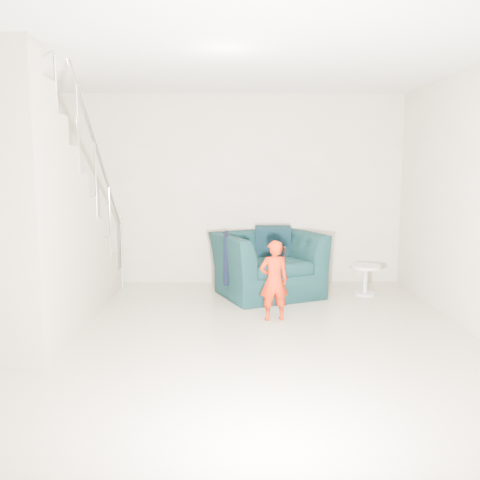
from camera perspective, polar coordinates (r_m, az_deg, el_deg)
name	(u,v)px	position (r m, az deg, el deg)	size (l,w,h in m)	color
floor	(226,348)	(4.87, -1.59, -12.03)	(5.50, 5.50, 0.00)	tan
ceiling	(225,48)	(4.67, -1.73, 20.77)	(5.50, 5.50, 0.00)	silver
back_wall	(228,190)	(7.32, -1.36, 5.62)	(5.00, 5.00, 0.00)	#B0A490
front_wall	(215,260)	(1.85, -2.81, -2.28)	(5.00, 5.00, 0.00)	#B0A490
armchair	(268,264)	(6.70, 3.11, -2.72)	(1.27, 1.11, 0.82)	black
toddler	(274,280)	(5.60, 3.83, -4.56)	(0.33, 0.21, 0.89)	#AC3105
side_table	(365,275)	(6.91, 13.89, -3.83)	(0.40, 0.40, 0.40)	silver
staircase	(29,240)	(5.56, -22.61, -0.02)	(1.02, 3.03, 3.62)	#ADA089
cushion	(273,243)	(6.97, 3.70, -0.30)	(0.48, 0.14, 0.46)	black
throw	(226,257)	(6.61, -1.55, -1.93)	(0.06, 0.56, 0.63)	black
phone	(285,252)	(5.50, 5.02, -1.30)	(0.02, 0.05, 0.10)	black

